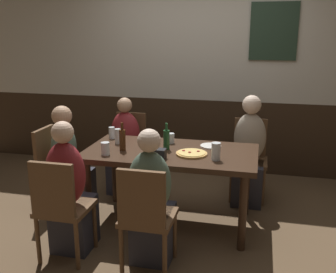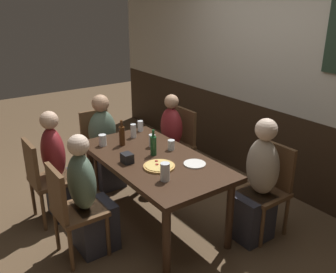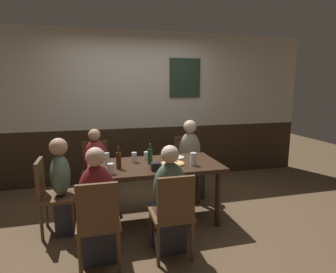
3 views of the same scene
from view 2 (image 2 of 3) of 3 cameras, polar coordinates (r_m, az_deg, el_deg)
The scene contains 24 objects.
ground_plane at distance 3.84m, azimuth -2.14°, elevation -13.41°, with size 12.00×12.00×0.00m, color brown.
wall_back at distance 4.38m, azimuth 16.23°, elevation 8.78°, with size 6.40×0.13×2.60m.
dining_table at distance 3.51m, azimuth -2.28°, elevation -4.56°, with size 1.61×0.85×0.74m.
chair_left_far at distance 4.55m, azimuth 1.71°, elevation -0.59°, with size 0.40×0.40×0.88m.
chair_right_far at distance 3.63m, azimuth 15.40°, elevation -7.25°, with size 0.40×0.40×0.88m.
chair_mid_near at distance 3.26m, azimuth -14.90°, elevation -10.60°, with size 0.40×0.40×0.88m.
chair_left_near at distance 3.86m, azimuth -18.74°, elevation -5.86°, with size 0.40×0.40×0.88m.
chair_head_west at distance 4.56m, azimuth -10.69°, elevation -0.90°, with size 0.40×0.40×0.88m.
person_left_far at distance 4.47m, azimuth 0.02°, elevation -1.51°, with size 0.34×0.37×1.10m.
person_right_far at distance 3.51m, azimuth 13.70°, elevation -7.99°, with size 0.34×0.37×1.18m.
person_mid_near at distance 3.32m, azimuth -12.20°, elevation -10.22°, with size 0.34×0.37×1.13m.
person_left_near at distance 3.91m, azimuth -16.45°, elevation -5.51°, with size 0.34×0.37×1.15m.
person_head_west at distance 4.43m, azimuth -9.77°, elevation -1.82°, with size 0.37×0.34×1.12m.
pizza at distance 3.27m, azimuth -1.38°, elevation -4.64°, with size 0.29×0.29×0.03m.
highball_clear at distance 3.70m, azimuth -2.49°, elevation -0.78°, with size 0.07×0.07×0.13m.
pint_glass_pale at distance 4.14m, azimuth -4.33°, elevation 1.57°, with size 0.06×0.06×0.12m.
pint_glass_stout at distance 3.96m, azimuth -5.42°, elevation 0.82°, with size 0.06×0.06×0.15m.
beer_glass_half at distance 3.02m, azimuth -0.46°, elevation -5.65°, with size 0.08×0.08×0.16m.
tumbler_short at distance 3.78m, azimuth -10.15°, elevation -0.63°, with size 0.08×0.08×0.12m.
pint_glass_amber at distance 3.63m, azimuth 0.50°, elevation -1.42°, with size 0.07×0.07×0.10m.
beer_bottle_green at distance 3.49m, azimuth -2.29°, elevation -1.35°, with size 0.06×0.06×0.25m.
beer_bottle_brown at distance 3.75m, azimuth -7.18°, elevation 0.18°, with size 0.06×0.06×0.27m.
plate_white_large at distance 3.33m, azimuth 4.17°, elevation -4.27°, with size 0.20×0.20×0.01m, color white.
condiment_caddy at distance 3.37m, azimuth -6.39°, elevation -3.36°, with size 0.11×0.09×0.09m, color black.
Camera 2 is at (2.66, -1.72, 2.16)m, focal length 39.13 mm.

